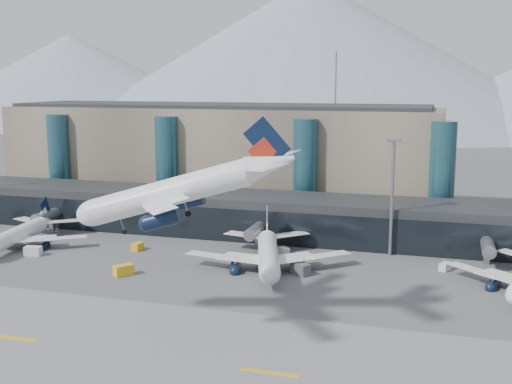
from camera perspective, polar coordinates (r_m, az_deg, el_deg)
ground at (r=107.07m, az=-7.12°, el=-10.99°), size 900.00×900.00×0.00m
runway_strip at (r=94.60m, az=-10.88°, el=-14.00°), size 400.00×40.00×0.04m
runway_markings at (r=94.59m, az=-10.88°, el=-13.98°), size 128.00×1.00×0.02m
concourse at (r=158.05m, az=1.28°, el=-2.15°), size 170.00×27.00×10.00m
terminal_main at (r=194.22m, az=-3.29°, el=3.24°), size 130.00×30.00×31.00m
teal_towers at (r=176.14m, az=-1.99°, el=2.09°), size 116.40×19.40×46.00m
mountain_ridge at (r=471.98m, az=13.90°, el=10.61°), size 910.00×400.00×110.00m
lightmast_mid at (r=141.70m, az=12.02°, el=0.11°), size 3.00×1.20×25.60m
hero_jet at (r=96.19m, az=-5.89°, el=0.89°), size 36.41×36.48×11.84m
jet_parked_left at (r=158.89m, az=-20.05°, el=-3.04°), size 32.90×32.92×10.69m
jet_parked_mid at (r=132.75m, az=1.08°, el=-4.76°), size 34.55×36.20×11.62m
veh_a at (r=149.60m, az=-19.21°, el=-4.98°), size 3.88×2.62×2.01m
veh_b at (r=148.16m, az=-10.50°, el=-4.79°), size 2.01×3.02×1.67m
veh_c at (r=128.24m, az=3.96°, el=-6.84°), size 4.56×4.09×2.26m
veh_d at (r=136.15m, az=16.47°, el=-6.37°), size 2.58×3.21×1.62m
veh_g at (r=142.19m, az=2.49°, el=-5.27°), size 3.00×3.08×1.59m
veh_h at (r=130.09m, az=-11.68°, el=-6.82°), size 3.84×4.25×2.10m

